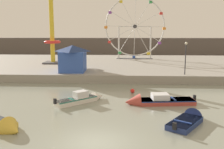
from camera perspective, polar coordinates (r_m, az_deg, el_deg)
ground_plane at (r=15.39m, az=-3.73°, el=-14.82°), size 240.00×240.00×0.00m
quay_promenade at (r=43.70m, az=0.69°, el=2.04°), size 110.00×25.63×1.01m
distant_town_skyline at (r=65.89m, az=1.46°, el=6.14°), size 140.00×3.00×4.40m
motorboat_navy_blue at (r=19.21m, az=16.67°, el=-9.46°), size 3.41×4.06×1.38m
motorboat_faded_red at (r=23.03m, az=8.99°, el=-5.76°), size 6.32×2.20×1.47m
motorboat_white_red_stripe at (r=23.52m, az=-6.38°, el=-5.25°), size 4.31×4.10×1.31m
motorboat_mustard_yellow at (r=18.96m, az=-23.41°, el=-10.17°), size 5.41×4.33×1.52m
ferris_wheel_white_frame at (r=49.18m, az=5.05°, el=10.24°), size 11.40×1.20×11.56m
drop_tower_yellow_tower at (r=43.21m, az=-13.02°, el=8.09°), size 2.80×2.80×11.45m
carnival_booth_blue_tent at (r=34.07m, az=-8.62°, el=3.61°), size 3.53×3.75×3.45m
promenade_lamp_near at (r=32.57m, az=15.90°, el=4.48°), size 0.32×0.32×3.96m
mooring_buoy_orange at (r=26.75m, az=4.52°, el=-3.60°), size 0.44×0.44×0.44m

